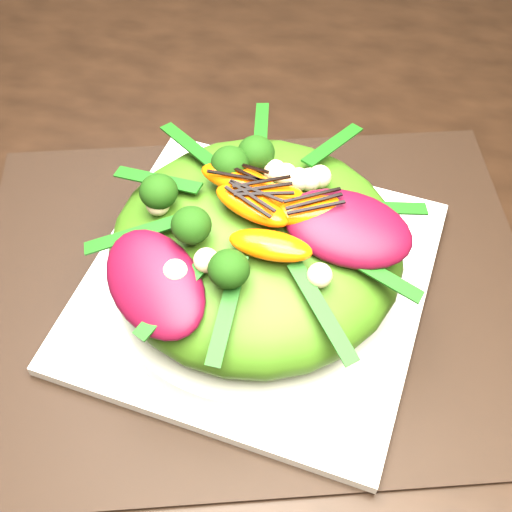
% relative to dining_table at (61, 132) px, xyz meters
% --- Properties ---
extents(floor, '(4.00, 4.00, 0.01)m').
position_rel_dining_table_xyz_m(floor, '(0.00, 0.00, -0.73)').
color(floor, brown).
rests_on(floor, ground).
extents(dining_table, '(1.60, 0.90, 0.75)m').
position_rel_dining_table_xyz_m(dining_table, '(0.00, 0.00, 0.00)').
color(dining_table, black).
rests_on(dining_table, floor).
extents(placemat, '(0.55, 0.47, 0.00)m').
position_rel_dining_table_xyz_m(placemat, '(0.25, -0.17, 0.02)').
color(placemat, black).
rests_on(placemat, dining_table).
extents(plate_base, '(0.31, 0.31, 0.01)m').
position_rel_dining_table_xyz_m(plate_base, '(0.25, -0.17, 0.03)').
color(plate_base, silver).
rests_on(plate_base, placemat).
extents(salad_bowl, '(0.29, 0.29, 0.02)m').
position_rel_dining_table_xyz_m(salad_bowl, '(0.25, -0.17, 0.04)').
color(salad_bowl, silver).
rests_on(salad_bowl, plate_base).
extents(lettuce_mound, '(0.30, 0.30, 0.08)m').
position_rel_dining_table_xyz_m(lettuce_mound, '(0.25, -0.17, 0.08)').
color(lettuce_mound, '#386212').
rests_on(lettuce_mound, salad_bowl).
extents(radicchio_leaf, '(0.10, 0.07, 0.02)m').
position_rel_dining_table_xyz_m(radicchio_leaf, '(0.32, -0.17, 0.12)').
color(radicchio_leaf, '#470719').
rests_on(radicchio_leaf, lettuce_mound).
extents(orange_segment, '(0.07, 0.05, 0.02)m').
position_rel_dining_table_xyz_m(orange_segment, '(0.23, -0.14, 0.12)').
color(orange_segment, '#FF5004').
rests_on(orange_segment, lettuce_mound).
extents(broccoli_floret, '(0.05, 0.05, 0.04)m').
position_rel_dining_table_xyz_m(broccoli_floret, '(0.17, -0.15, 0.13)').
color(broccoli_floret, black).
rests_on(broccoli_floret, lettuce_mound).
extents(macadamia_nut, '(0.02, 0.02, 0.02)m').
position_rel_dining_table_xyz_m(macadamia_nut, '(0.29, -0.22, 0.12)').
color(macadamia_nut, '#C0B287').
rests_on(macadamia_nut, lettuce_mound).
extents(balsamic_drizzle, '(0.05, 0.02, 0.00)m').
position_rel_dining_table_xyz_m(balsamic_drizzle, '(0.23, -0.14, 0.13)').
color(balsamic_drizzle, black).
rests_on(balsamic_drizzle, orange_segment).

